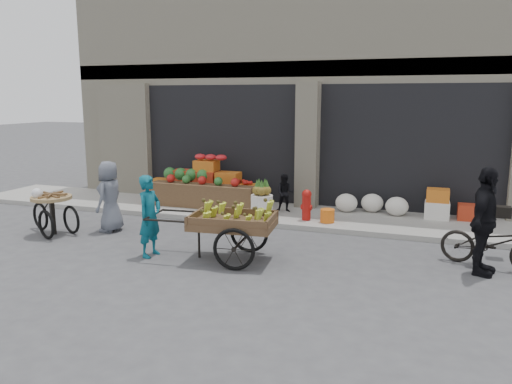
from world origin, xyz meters
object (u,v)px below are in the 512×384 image
(cyclist, at_px, (484,221))
(pineapple_bin, at_px, (262,205))
(fire_hydrant, at_px, (307,204))
(seated_person, at_px, (285,193))
(bicycle, at_px, (493,243))
(orange_bucket, at_px, (327,216))
(tricycle_cart, at_px, (52,208))
(vendor_woman, at_px, (150,216))
(vendor_grey, at_px, (110,196))
(banana_cart, at_px, (230,219))

(cyclist, bearing_deg, pineapple_bin, 79.85)
(pineapple_bin, distance_m, cyclist, 5.15)
(cyclist, bearing_deg, fire_hydrant, 73.85)
(seated_person, distance_m, bicycle, 5.04)
(orange_bucket, bearing_deg, fire_hydrant, 174.29)
(seated_person, xyz_separation_m, tricycle_cart, (-4.23, -3.23, -0.02))
(seated_person, height_order, bicycle, seated_person)
(vendor_woman, relative_size, tricycle_cart, 1.05)
(cyclist, bearing_deg, bicycle, -10.97)
(vendor_grey, bearing_deg, vendor_woman, 51.74)
(banana_cart, relative_size, bicycle, 1.52)
(seated_person, height_order, tricycle_cart, seated_person)
(vendor_woman, bearing_deg, cyclist, -73.96)
(vendor_woman, bearing_deg, orange_bucket, -34.44)
(vendor_woman, xyz_separation_m, vendor_grey, (-1.75, 1.22, 0.02))
(pineapple_bin, distance_m, bicycle, 5.15)
(fire_hydrant, distance_m, orange_bucket, 0.55)
(seated_person, bearing_deg, bicycle, -38.77)
(fire_hydrant, relative_size, cyclist, 0.39)
(vendor_woman, distance_m, vendor_grey, 2.13)
(banana_cart, xyz_separation_m, vendor_grey, (-3.23, 0.96, 0.01))
(banana_cart, bearing_deg, fire_hydrant, 70.56)
(fire_hydrant, xyz_separation_m, cyclist, (3.52, -2.18, 0.40))
(fire_hydrant, height_order, cyclist, cyclist)
(banana_cart, relative_size, vendor_woman, 1.71)
(pineapple_bin, relative_size, cyclist, 0.29)
(fire_hydrant, bearing_deg, seated_person, 137.12)
(pineapple_bin, xyz_separation_m, orange_bucket, (1.60, -0.10, -0.10))
(orange_bucket, distance_m, seated_person, 1.42)
(cyclist, bearing_deg, vendor_grey, 103.84)
(vendor_grey, bearing_deg, cyclist, 84.95)
(pineapple_bin, xyz_separation_m, tricycle_cart, (-3.83, -2.63, 0.20))
(vendor_grey, distance_m, cyclist, 7.44)
(tricycle_cart, bearing_deg, cyclist, 23.40)
(vendor_woman, relative_size, bicycle, 0.88)
(fire_hydrant, xyz_separation_m, bicycle, (3.72, -1.78, -0.05))
(orange_bucket, bearing_deg, vendor_grey, -156.76)
(seated_person, height_order, vendor_grey, vendor_grey)
(orange_bucket, bearing_deg, tricycle_cart, -154.99)
(tricycle_cart, bearing_deg, vendor_woman, 8.66)
(orange_bucket, height_order, vendor_woman, vendor_woman)
(pineapple_bin, relative_size, fire_hydrant, 0.73)
(seated_person, bearing_deg, tricycle_cart, -152.61)
(vendor_woman, xyz_separation_m, bicycle, (5.89, 1.40, -0.31))
(pineapple_bin, relative_size, vendor_grey, 0.34)
(vendor_grey, bearing_deg, tricycle_cart, -61.12)
(vendor_woman, distance_m, bicycle, 6.06)
(pineapple_bin, height_order, fire_hydrant, fire_hydrant)
(orange_bucket, bearing_deg, cyclist, -35.17)
(fire_hydrant, relative_size, banana_cart, 0.27)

